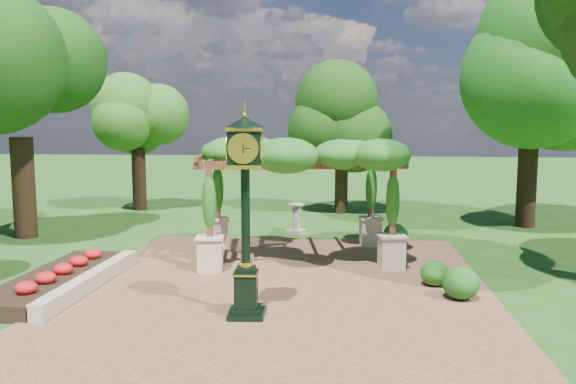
# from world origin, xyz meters

# --- Properties ---
(ground) EXTENTS (120.00, 120.00, 0.00)m
(ground) POSITION_xyz_m (0.00, 0.00, 0.00)
(ground) COLOR #1E4714
(ground) RESTS_ON ground
(brick_plaza) EXTENTS (10.00, 12.00, 0.04)m
(brick_plaza) POSITION_xyz_m (0.00, 1.00, 0.02)
(brick_plaza) COLOR brown
(brick_plaza) RESTS_ON ground
(border_wall) EXTENTS (0.35, 5.00, 0.40)m
(border_wall) POSITION_xyz_m (-4.60, 0.50, 0.20)
(border_wall) COLOR #C6B793
(border_wall) RESTS_ON ground
(flower_bed) EXTENTS (1.50, 5.00, 0.36)m
(flower_bed) POSITION_xyz_m (-5.50, 0.50, 0.18)
(flower_bed) COLOR red
(flower_bed) RESTS_ON ground
(pedestal_clock) EXTENTS (0.88, 0.88, 4.18)m
(pedestal_clock) POSITION_xyz_m (-0.48, -1.13, 2.50)
(pedestal_clock) COLOR black
(pedestal_clock) RESTS_ON brick_plaza
(pergola) EXTENTS (6.24, 4.44, 3.63)m
(pergola) POSITION_xyz_m (0.11, 4.23, 2.98)
(pergola) COLOR beige
(pergola) RESTS_ON brick_plaza
(sundial) EXTENTS (0.78, 0.78, 1.08)m
(sundial) POSITION_xyz_m (-0.29, 8.25, 0.47)
(sundial) COLOR #9C9D94
(sundial) RESTS_ON ground
(shrub_front) EXTENTS (0.98, 0.98, 0.75)m
(shrub_front) POSITION_xyz_m (4.15, 0.52, 0.41)
(shrub_front) COLOR #1C5418
(shrub_front) RESTS_ON brick_plaza
(shrub_mid) EXTENTS (0.83, 0.83, 0.62)m
(shrub_mid) POSITION_xyz_m (3.72, 1.56, 0.35)
(shrub_mid) COLOR #205718
(shrub_mid) RESTS_ON brick_plaza
(shrub_back) EXTENTS (0.96, 0.96, 0.72)m
(shrub_back) POSITION_xyz_m (3.19, 6.41, 0.40)
(shrub_back) COLOR #23601B
(shrub_back) RESTS_ON brick_plaza
(tree_west_near) EXTENTS (4.70, 4.70, 9.16)m
(tree_west_near) POSITION_xyz_m (-9.77, 6.33, 6.28)
(tree_west_near) COLOR #301E13
(tree_west_near) RESTS_ON ground
(tree_west_far) EXTENTS (3.28, 3.28, 7.32)m
(tree_west_far) POSITION_xyz_m (-8.15, 13.08, 4.99)
(tree_west_far) COLOR black
(tree_west_far) RESTS_ON ground
(tree_north) EXTENTS (3.49, 3.49, 6.14)m
(tree_north) POSITION_xyz_m (1.29, 13.12, 4.21)
(tree_north) COLOR black
(tree_north) RESTS_ON ground
(tree_east_far) EXTENTS (5.13, 5.13, 9.72)m
(tree_east_far) POSITION_xyz_m (8.53, 10.44, 6.68)
(tree_east_far) COLOR black
(tree_east_far) RESTS_ON ground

